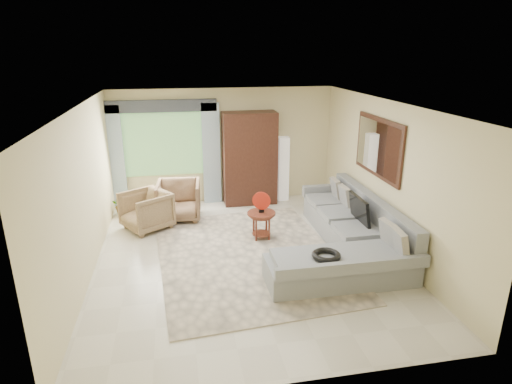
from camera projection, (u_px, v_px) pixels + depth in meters
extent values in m
plane|color=silver|center=(246.00, 257.00, 7.39)|extent=(6.00, 6.00, 0.00)
cube|color=beige|center=(248.00, 255.00, 7.43)|extent=(3.30, 4.22, 0.02)
cube|color=gray|center=(345.00, 226.00, 8.15)|extent=(0.90, 2.40, 0.40)
cube|color=gray|center=(341.00, 270.00, 6.53)|extent=(2.30, 0.80, 0.40)
cube|color=gray|center=(373.00, 210.00, 7.69)|extent=(0.20, 3.20, 0.50)
cube|color=gray|center=(323.00, 190.00, 9.24)|extent=(0.90, 0.16, 0.22)
cube|color=gray|center=(354.00, 267.00, 6.02)|extent=(2.30, 0.10, 0.18)
cube|color=black|center=(359.00, 209.00, 7.55)|extent=(0.14, 0.74, 0.48)
torus|color=black|center=(326.00, 255.00, 6.25)|extent=(0.43, 0.43, 0.09)
cylinder|color=#441712|center=(261.00, 213.00, 7.94)|extent=(0.53, 0.53, 0.04)
cylinder|color=#441712|center=(261.00, 227.00, 8.03)|extent=(0.35, 0.35, 0.48)
cylinder|color=#AD2011|center=(261.00, 201.00, 7.86)|extent=(0.32, 0.16, 0.34)
imported|color=#9F8056|center=(146.00, 211.00, 8.42)|extent=(1.15, 1.14, 0.77)
imported|color=#865F49|center=(179.00, 200.00, 8.92)|extent=(0.94, 0.96, 0.81)
imported|color=#999999|center=(123.00, 204.00, 9.18)|extent=(0.49, 0.45, 0.48)
cube|color=black|center=(250.00, 158.00, 9.69)|extent=(1.20, 0.55, 2.10)
cube|color=silver|center=(283.00, 169.00, 9.98)|extent=(0.24, 0.24, 1.50)
cube|color=#669E59|center=(163.00, 144.00, 9.48)|extent=(1.80, 0.04, 1.40)
cube|color=#9EB7CC|center=(115.00, 158.00, 9.29)|extent=(0.40, 0.08, 2.30)
cube|color=#9EB7CC|center=(211.00, 154.00, 9.66)|extent=(0.40, 0.08, 2.30)
cube|color=#1E232D|center=(161.00, 106.00, 9.14)|extent=(2.40, 0.12, 0.26)
cube|color=black|center=(379.00, 147.00, 7.60)|extent=(0.04, 1.70, 1.05)
cube|color=white|center=(377.00, 147.00, 7.59)|extent=(0.02, 1.54, 0.90)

